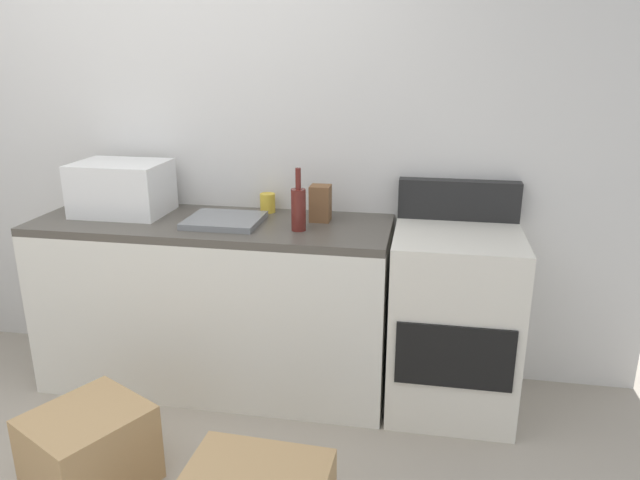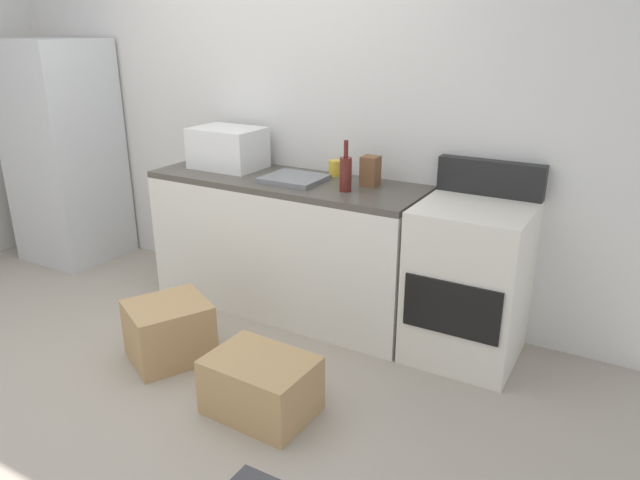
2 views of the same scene
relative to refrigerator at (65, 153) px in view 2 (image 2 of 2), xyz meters
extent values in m
plane|color=#9E9384|center=(1.75, -1.15, -0.86)|extent=(6.00, 6.00, 0.00)
cube|color=silver|center=(1.75, 0.40, 0.44)|extent=(5.00, 0.10, 2.60)
cube|color=silver|center=(2.05, 0.05, -0.43)|extent=(1.80, 0.60, 0.86)
cube|color=#4C473F|center=(2.05, 0.05, 0.02)|extent=(1.80, 0.60, 0.04)
cube|color=silver|center=(0.00, 0.00, 0.00)|extent=(0.68, 0.66, 1.72)
cube|color=silver|center=(3.27, 0.05, -0.41)|extent=(0.60, 0.60, 0.90)
cube|color=black|center=(3.27, -0.25, -0.44)|extent=(0.52, 0.02, 0.30)
cube|color=black|center=(3.27, 0.31, 0.14)|extent=(0.60, 0.08, 0.20)
cube|color=white|center=(1.55, 0.11, 0.17)|extent=(0.46, 0.34, 0.27)
cube|color=slate|center=(2.13, 0.02, 0.05)|extent=(0.36, 0.32, 0.03)
cylinder|color=#591E19|center=(2.52, -0.03, 0.14)|extent=(0.07, 0.07, 0.20)
cylinder|color=#591E19|center=(2.52, -0.03, 0.29)|extent=(0.03, 0.03, 0.10)
cylinder|color=gold|center=(2.29, 0.27, 0.09)|extent=(0.08, 0.08, 0.10)
cube|color=brown|center=(2.59, 0.16, 0.13)|extent=(0.10, 0.10, 0.18)
cube|color=tan|center=(1.82, -0.84, -0.69)|extent=(0.54, 0.56, 0.34)
cube|color=tan|center=(2.57, -0.99, -0.71)|extent=(0.53, 0.40, 0.30)
camera|label=1|loc=(3.11, -2.68, 0.86)|focal=33.48mm
camera|label=2|loc=(4.05, -2.99, 0.96)|focal=33.06mm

